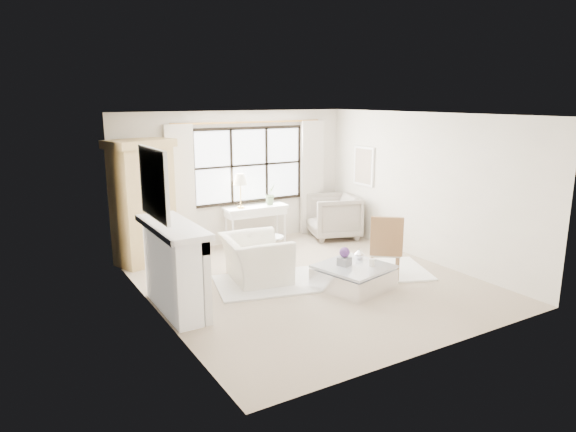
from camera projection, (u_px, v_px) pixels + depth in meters
name	position (u px, v px, depth m)	size (l,w,h in m)	color
floor	(309.00, 281.00, 8.44)	(5.50, 5.50, 0.00)	tan
ceiling	(310.00, 114.00, 7.83)	(5.50, 5.50, 0.00)	white
wall_back	(236.00, 178.00, 10.43)	(5.00, 5.00, 0.00)	silver
wall_front	(441.00, 242.00, 5.83)	(5.00, 5.00, 0.00)	beige
wall_left	(154.00, 220.00, 6.88)	(5.50, 5.50, 0.00)	white
wall_right	(424.00, 187.00, 9.38)	(5.50, 5.50, 0.00)	silver
window_pane	(249.00, 165.00, 10.51)	(2.40, 0.02, 1.50)	silver
window_frame	(249.00, 165.00, 10.50)	(2.50, 0.04, 1.50)	black
curtain_rod	(250.00, 122.00, 10.26)	(0.04, 0.04, 3.30)	#C38B43
curtain_left	(181.00, 190.00, 9.78)	(0.55, 0.10, 2.47)	silver
curtain_right	(312.00, 178.00, 11.27)	(0.55, 0.10, 2.47)	beige
fireplace	(173.00, 267.00, 7.16)	(0.58, 1.66, 1.26)	white
mirror_frame	(154.00, 184.00, 6.79)	(0.05, 1.15, 0.95)	white
mirror_glass	(156.00, 183.00, 6.80)	(0.02, 1.00, 0.80)	silver
art_frame	(364.00, 166.00, 10.74)	(0.04, 0.62, 0.82)	white
art_canvas	(363.00, 166.00, 10.73)	(0.01, 0.52, 0.72)	#C2AE96
mantel_lamp	(157.00, 187.00, 7.60)	(0.22, 0.22, 0.51)	black
armoire	(143.00, 202.00, 9.15)	(1.29, 1.03, 2.24)	tan
console_table	(256.00, 225.00, 10.50)	(1.32, 0.51, 0.80)	white
console_lamp	(240.00, 180.00, 10.12)	(0.28, 0.28, 0.69)	gold
orchid_plant	(270.00, 194.00, 10.53)	(0.24, 0.19, 0.43)	#5C744D
side_table	(273.00, 246.00, 9.31)	(0.40, 0.40, 0.51)	white
rug_left	(270.00, 283.00, 8.31)	(1.73, 1.22, 0.03)	silver
rug_right	(377.00, 270.00, 8.92)	(1.68, 1.26, 0.03)	white
club_armchair	(256.00, 259.00, 8.43)	(1.13, 0.99, 0.74)	white
wingback_chair	(333.00, 216.00, 11.00)	(0.99, 1.02, 0.93)	gray
french_chair	(385.00, 261.00, 8.51)	(0.68, 0.68, 1.08)	#986B40
coffee_table	(353.00, 277.00, 8.10)	(1.20, 1.20, 0.38)	white
planter_box	(344.00, 261.00, 8.04)	(0.18, 0.18, 0.13)	slate
planter_flowers	(345.00, 252.00, 8.01)	(0.16, 0.16, 0.16)	#522D71
pillar_candle	(372.00, 262.00, 8.00)	(0.09, 0.09, 0.12)	white
coffee_vase	(359.00, 254.00, 8.36)	(0.16, 0.16, 0.17)	white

